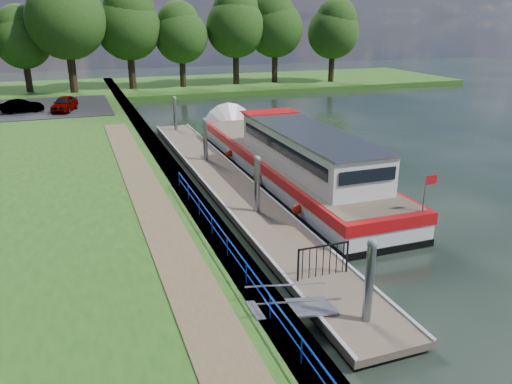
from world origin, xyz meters
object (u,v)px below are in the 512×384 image
object	(u,v)px
pontoon	(228,185)
barge	(284,158)
car_b	(22,106)
car_a	(64,104)

from	to	relation	value
pontoon	barge	xyz separation A→B (m)	(3.60, 0.91, 0.90)
barge	pontoon	bearing A→B (deg)	-165.78
pontoon	barge	size ratio (longest dim) A/B	1.42
pontoon	car_b	distance (m)	25.44
barge	car_a	world-z (taller)	barge
car_b	car_a	bearing A→B (deg)	-110.54
car_b	pontoon	bearing A→B (deg)	-164.78
barge	car_b	world-z (taller)	barge
pontoon	car_b	size ratio (longest dim) A/B	8.88
pontoon	car_b	xyz separation A→B (m)	(-11.30, 22.76, 1.21)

